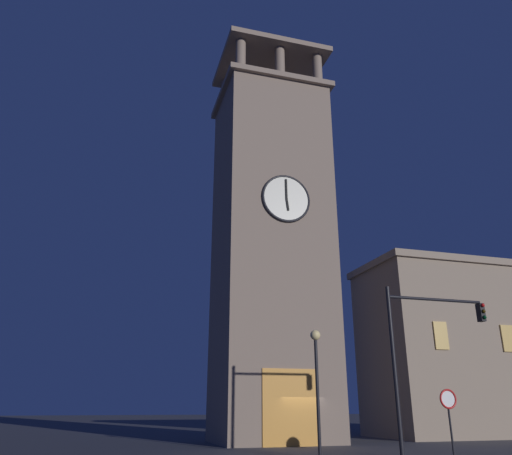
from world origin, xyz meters
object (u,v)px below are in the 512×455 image
at_px(traffic_signal_near, 423,342).
at_px(adjacent_wing_building, 503,350).
at_px(clocktower, 271,244).
at_px(no_horn_sign, 449,404).
at_px(street_lamp, 317,367).

bearing_deg(traffic_signal_near, adjacent_wing_building, -139.32).
height_order(clocktower, no_horn_sign, clocktower).
relative_size(clocktower, traffic_signal_near, 4.54).
height_order(adjacent_wing_building, no_horn_sign, adjacent_wing_building).
height_order(street_lamp, no_horn_sign, street_lamp).
bearing_deg(street_lamp, no_horn_sign, 156.30).
distance_m(street_lamp, no_horn_sign, 5.44).
relative_size(adjacent_wing_building, traffic_signal_near, 3.32).
bearing_deg(no_horn_sign, street_lamp, -23.70).
distance_m(adjacent_wing_building, street_lamp, 23.46).
distance_m(traffic_signal_near, street_lamp, 4.55).
relative_size(street_lamp, no_horn_sign, 1.91).
xyz_separation_m(traffic_signal_near, no_horn_sign, (-1.51, -0.95, -2.30)).
distance_m(clocktower, street_lamp, 13.04).
xyz_separation_m(clocktower, street_lamp, (1.21, 9.71, -8.62)).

